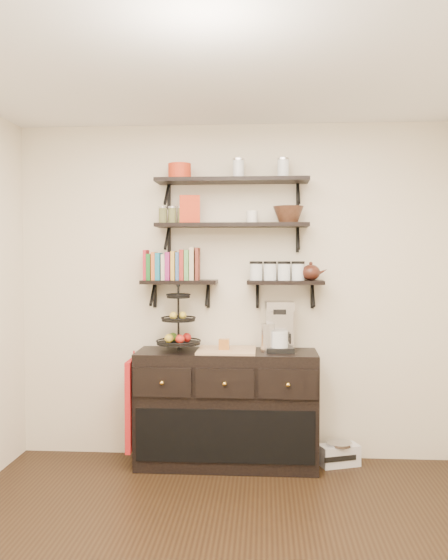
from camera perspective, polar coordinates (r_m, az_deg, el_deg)
ceiling at (r=3.24m, az=-0.90°, el=21.34°), size 3.50×3.50×0.02m
back_wall at (r=4.82m, az=0.86°, el=-1.14°), size 3.50×0.02×2.70m
shelf_top at (r=4.72m, az=0.78°, el=9.51°), size 1.20×0.27×0.23m
shelf_mid at (r=4.69m, az=0.78°, el=5.26°), size 1.20×0.27×0.23m
shelf_low_left at (r=4.74m, az=-4.29°, el=-0.27°), size 0.60×0.25×0.23m
shelf_low_right at (r=4.69m, az=5.91°, el=-0.30°), size 0.60×0.25×0.23m
cookbooks at (r=4.74m, az=-4.93°, el=1.39°), size 0.43×0.15×0.26m
glass_canisters at (r=4.69m, az=5.12°, el=0.77°), size 0.43×0.10×0.13m
sideboard at (r=4.73m, az=0.26°, el=-12.23°), size 1.40×0.50×0.92m
fruit_stand at (r=4.66m, az=-4.36°, el=-4.69°), size 0.34×0.34×0.50m
candle at (r=4.63m, az=0.01°, el=-6.19°), size 0.08×0.08×0.08m
coffee_maker at (r=4.63m, az=5.34°, el=-4.57°), size 0.23×0.22×0.39m
thermal_carafe at (r=4.59m, az=4.23°, el=-5.59°), size 0.11×0.11×0.22m
apron at (r=4.73m, az=-8.88°, el=-11.73°), size 0.04×0.30×0.69m
radio at (r=4.92m, az=11.02°, el=-16.12°), size 0.34×0.26×0.18m
recipe_box at (r=4.72m, az=-3.31°, el=6.80°), size 0.17×0.08×0.22m
walnut_bowl at (r=4.68m, az=6.21°, el=6.27°), size 0.24×0.24×0.13m
ramekins at (r=4.68m, az=2.72°, el=6.08°), size 0.09×0.09×0.10m
teapot at (r=4.70m, az=8.36°, el=0.86°), size 0.21×0.17×0.15m
red_pot at (r=4.76m, az=-4.29°, el=10.39°), size 0.18×0.18×0.12m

